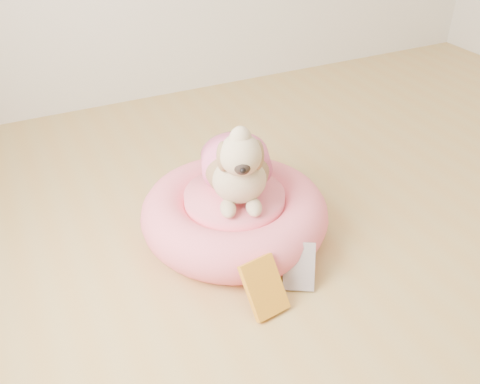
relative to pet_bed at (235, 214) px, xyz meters
name	(u,v)px	position (x,y,z in m)	size (l,w,h in m)	color
pet_bed	(235,214)	(0.00, 0.00, 0.00)	(0.75, 0.75, 0.19)	#FD6379
dog	(237,151)	(0.02, 0.01, 0.27)	(0.33, 0.48, 0.35)	brown
book_yellow	(264,287)	(-0.09, -0.42, -0.01)	(0.13, 0.03, 0.20)	yellow
book_white	(299,266)	(0.08, -0.37, -0.02)	(0.11, 0.02, 0.17)	white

